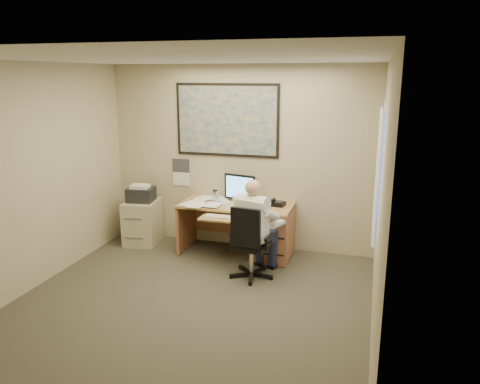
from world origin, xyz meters
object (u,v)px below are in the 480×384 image
(filing_cabinet, at_px, (142,218))
(office_chair, at_px, (251,257))
(desk, at_px, (259,226))
(person, at_px, (252,229))

(filing_cabinet, bearing_deg, office_chair, -29.94)
(desk, distance_m, filing_cabinet, 1.85)
(desk, xyz_separation_m, person, (0.09, -0.72, 0.20))
(desk, relative_size, person, 1.25)
(filing_cabinet, relative_size, person, 0.73)
(desk, distance_m, person, 0.75)
(office_chair, bearing_deg, filing_cabinet, 164.43)
(filing_cabinet, bearing_deg, desk, -7.64)
(desk, relative_size, office_chair, 1.64)
(filing_cabinet, relative_size, office_chair, 0.95)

